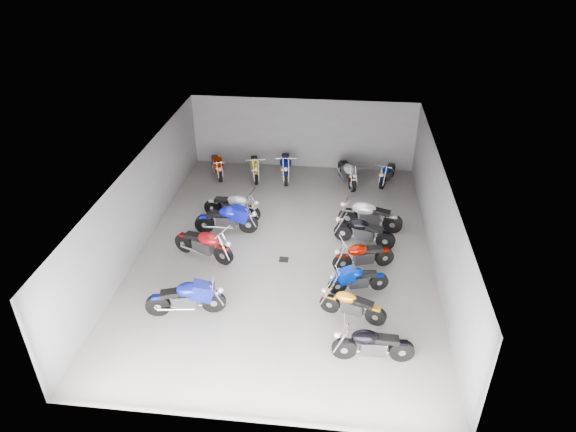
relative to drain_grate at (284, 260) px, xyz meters
name	(u,v)px	position (x,y,z in m)	size (l,w,h in m)	color
ground	(285,251)	(0.00, 0.50, -0.01)	(14.00, 14.00, 0.00)	#989590
wall_back	(303,134)	(0.00, 7.50, 1.59)	(10.00, 0.10, 3.20)	slate
wall_left	(140,204)	(-5.00, 0.50, 1.59)	(0.10, 14.00, 3.20)	slate
wall_right	(439,220)	(5.00, 0.50, 1.59)	(0.10, 14.00, 3.20)	slate
ceiling	(285,168)	(0.00, 0.50, 3.21)	(10.00, 14.00, 0.04)	black
drain_grate	(284,260)	(0.00, 0.00, 0.00)	(0.32, 0.32, 0.01)	black
motorcycle_left_b	(186,298)	(-2.49, -2.97, 0.55)	(2.31, 0.66, 1.02)	black
motorcycle_left_d	(204,244)	(-2.69, -0.17, 0.55)	(2.22, 0.97, 1.02)	black
motorcycle_left_e	(227,219)	(-2.25, 1.50, 0.55)	(2.32, 0.52, 1.02)	black
motorcycle_left_f	(233,206)	(-2.25, 2.49, 0.54)	(2.26, 0.62, 1.00)	black
motorcycle_right_a	(372,344)	(2.82, -4.21, 0.51)	(2.17, 0.45, 0.95)	black
motorcycle_right_b	(352,305)	(2.29, -2.65, 0.47)	(1.94, 0.69, 0.87)	black
motorcycle_right_c	(358,279)	(2.46, -1.41, 0.45)	(1.88, 0.61, 0.84)	black
motorcycle_right_d	(363,255)	(2.64, -0.17, 0.50)	(2.04, 0.81, 0.93)	black
motorcycle_right_e	(364,231)	(2.68, 1.26, 0.52)	(2.16, 0.71, 0.97)	black
motorcycle_right_f	(369,215)	(2.91, 2.32, 0.57)	(2.37, 0.64, 1.05)	black
motorcycle_back_a	(217,165)	(-3.71, 6.14, 0.48)	(0.91, 1.92, 0.89)	black
motorcycle_back_b	(255,167)	(-2.00, 6.12, 0.51)	(0.64, 2.11, 0.94)	black
motorcycle_back_c	(286,166)	(-0.65, 6.24, 0.56)	(0.56, 2.37, 1.04)	black
motorcycle_back_e	(347,172)	(2.06, 5.94, 0.53)	(0.83, 2.17, 0.98)	black
motorcycle_back_f	(387,173)	(3.79, 6.22, 0.46)	(0.80, 1.85, 0.85)	black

